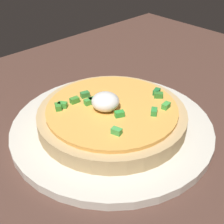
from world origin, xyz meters
TOP-DOWN VIEW (x-y plane):
  - dining_table at (0.00, 0.00)cm, footprint 92.78×68.77cm
  - plate at (-3.77, -1.98)cm, footprint 29.56×29.56cm
  - pizza at (-3.80, -1.97)cm, footprint 21.52×21.52cm

SIDE VIEW (x-z plane):
  - dining_table at x=0.00cm, z-range 0.00..2.36cm
  - plate at x=-3.77cm, z-range 2.36..3.64cm
  - pizza at x=-3.80cm, z-range 2.46..7.74cm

